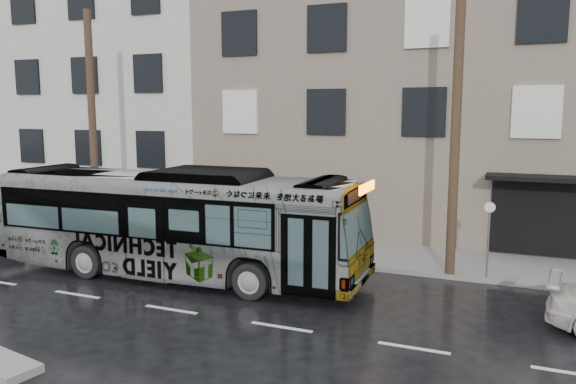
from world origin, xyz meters
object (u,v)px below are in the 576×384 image
Objects in this scene: utility_pole_rear at (93,126)px; sign_post at (488,239)px; utility_pole_front at (456,130)px; bus at (174,222)px.

utility_pole_rear is 15.46m from sign_post.
utility_pole_rear is 3.75× the size of sign_post.
utility_pole_front is 14.00m from utility_pole_rear.
bus is at bearing -159.53° from utility_pole_front.
utility_pole_rear is 0.73× the size of bus.
utility_pole_front is 9.23m from bus.
bus reaches higher than sign_post.
utility_pole_front reaches higher than sign_post.
sign_post is 0.19× the size of bus.
utility_pole_rear is at bearing 60.72° from bus.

